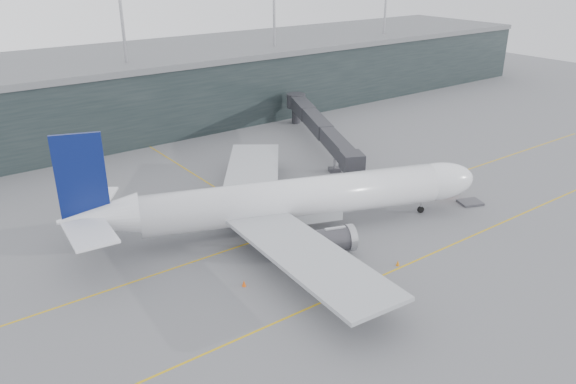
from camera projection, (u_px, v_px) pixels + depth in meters
ground at (238, 230)px, 76.34m from camera, size 320.00×320.00×0.00m
taxiline_a at (254, 241)px, 73.38m from camera, size 160.00×0.25×0.02m
taxiline_b at (334, 297)px, 61.54m from camera, size 160.00×0.25×0.02m
taxiline_lead_main at (200, 178)px, 93.87m from camera, size 0.25×60.00×0.02m
terminal at (89, 95)px, 116.27m from camera, size 240.00×36.00×29.00m
main_aircraft at (292, 200)px, 74.63m from camera, size 55.13×50.86×15.96m
jet_bridge at (302, 123)px, 106.63m from camera, size 20.68×44.00×6.55m
gse_cart at (443, 189)px, 87.26m from camera, size 2.81×2.24×1.67m
baggage_dolly at (470, 202)px, 84.38m from camera, size 4.01×3.63×0.33m
uld_a at (176, 206)px, 81.30m from camera, size 2.04×1.64×1.83m
uld_b at (184, 203)px, 82.61m from camera, size 2.11×1.88×1.61m
uld_c at (207, 201)px, 83.16m from camera, size 2.29×2.06×1.73m
cone_nose at (428, 186)px, 90.00m from camera, size 0.40×0.40×0.64m
cone_wing_stbd at (398, 263)px, 67.58m from camera, size 0.46×0.46×0.73m
cone_wing_port at (249, 191)px, 87.72m from camera, size 0.49×0.49×0.79m
cone_tail at (244, 283)px, 63.39m from camera, size 0.49×0.49×0.78m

